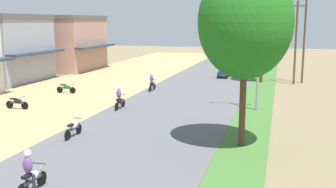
% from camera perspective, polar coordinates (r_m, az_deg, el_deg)
% --- Properties ---
extents(shophouse_mid, '(7.47, 8.81, 6.90)m').
position_cam_1_polar(shophouse_mid, '(45.13, -21.78, 5.99)').
color(shophouse_mid, '#999EA8').
rests_on(shophouse_mid, ground).
extents(shophouse_far, '(10.08, 9.44, 6.90)m').
position_cam_1_polar(shophouse_far, '(54.18, -14.81, 6.97)').
color(shophouse_far, tan).
rests_on(shophouse_far, ground).
extents(parked_motorbike_fifth, '(1.80, 0.54, 0.94)m').
position_cam_1_polar(parked_motorbike_fifth, '(30.70, -20.40, -1.09)').
color(parked_motorbike_fifth, black).
rests_on(parked_motorbike_fifth, dirt_shoulder).
extents(parked_motorbike_sixth, '(1.80, 0.54, 0.94)m').
position_cam_1_polar(parked_motorbike_sixth, '(36.14, -14.09, 0.88)').
color(parked_motorbike_sixth, black).
rests_on(parked_motorbike_sixth, dirt_shoulder).
extents(median_tree_nearest, '(4.57, 4.57, 8.88)m').
position_cam_1_polar(median_tree_nearest, '(20.06, 10.80, 9.85)').
color(median_tree_nearest, '#4C351E').
rests_on(median_tree_nearest, median_strip).
extents(median_tree_second, '(2.90, 2.90, 8.37)m').
position_cam_1_polar(median_tree_second, '(42.09, 13.25, 10.34)').
color(median_tree_second, '#4C351E').
rests_on(median_tree_second, median_strip).
extents(median_tree_third, '(4.41, 4.41, 9.76)m').
position_cam_1_polar(median_tree_third, '(53.36, 14.08, 11.07)').
color(median_tree_third, '#4C351E').
rests_on(median_tree_third, median_strip).
extents(streetlamp_near, '(3.16, 0.20, 7.70)m').
position_cam_1_polar(streetlamp_near, '(28.63, 12.64, 6.51)').
color(streetlamp_near, gray).
rests_on(streetlamp_near, median_strip).
extents(streetlamp_mid, '(3.16, 0.20, 8.12)m').
position_cam_1_polar(streetlamp_mid, '(61.41, 14.30, 8.51)').
color(streetlamp_mid, gray).
rests_on(streetlamp_mid, median_strip).
extents(utility_pole_near, '(1.80, 0.20, 9.70)m').
position_cam_1_polar(utility_pole_near, '(43.09, 18.64, 8.12)').
color(utility_pole_near, brown).
rests_on(utility_pole_near, ground).
extents(utility_pole_far, '(1.80, 0.20, 8.16)m').
position_cam_1_polar(utility_pole_far, '(42.04, 17.51, 7.09)').
color(utility_pole_far, brown).
rests_on(utility_pole_far, ground).
extents(car_sedan_blue, '(1.10, 2.26, 1.19)m').
position_cam_1_polar(car_sedan_blue, '(45.02, 7.81, 3.13)').
color(car_sedan_blue, navy).
rests_on(car_sedan_blue, road_strip).
extents(motorbike_foreground_rider, '(0.54, 1.80, 1.66)m').
position_cam_1_polar(motorbike_foreground_rider, '(15.70, -18.76, -10.39)').
color(motorbike_foreground_rider, black).
rests_on(motorbike_foreground_rider, road_strip).
extents(motorbike_ahead_second, '(0.54, 1.80, 0.94)m').
position_cam_1_polar(motorbike_ahead_second, '(22.46, -13.14, -4.65)').
color(motorbike_ahead_second, black).
rests_on(motorbike_ahead_second, road_strip).
extents(motorbike_ahead_third, '(0.54, 1.80, 1.66)m').
position_cam_1_polar(motorbike_ahead_third, '(28.88, -6.82, -0.58)').
color(motorbike_ahead_third, black).
rests_on(motorbike_ahead_third, road_strip).
extents(motorbike_ahead_fourth, '(0.54, 1.80, 1.66)m').
position_cam_1_polar(motorbike_ahead_fourth, '(36.19, -2.25, 1.68)').
color(motorbike_ahead_fourth, black).
rests_on(motorbike_ahead_fourth, road_strip).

